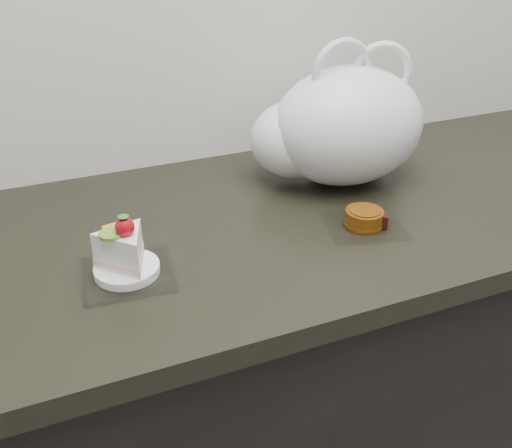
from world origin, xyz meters
TOP-DOWN VIEW (x-y plane):
  - counter at (0.00, 1.69)m, footprint 2.04×0.64m
  - cake_tray at (-0.34, 1.59)m, footprint 0.15×0.15m
  - mooncake_wrap at (0.09, 1.59)m, footprint 0.17×0.16m
  - plastic_bag at (0.14, 1.78)m, footprint 0.38×0.29m

SIDE VIEW (x-z plane):
  - counter at x=0.00m, z-range 0.00..0.90m
  - mooncake_wrap at x=0.09m, z-range 0.90..0.93m
  - cake_tray at x=-0.34m, z-range 0.87..0.98m
  - plastic_bag at x=0.14m, z-range 0.87..1.16m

